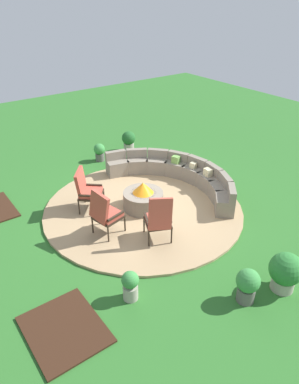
{
  "coord_description": "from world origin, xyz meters",
  "views": [
    {
      "loc": [
        6.44,
        -4.53,
        5.05
      ],
      "look_at": [
        0.0,
        0.2,
        0.45
      ],
      "focal_mm": 33.75,
      "sensor_mm": 36.0,
      "label": 1
    }
  ],
  "objects_px": {
    "lounge_chair_front_left": "(87,189)",
    "potted_plant_4": "(285,271)",
    "potted_plant_2": "(248,284)",
    "potted_plant_3": "(130,285)",
    "fire_pit": "(143,198)",
    "potted_plant_1": "(129,140)",
    "lounge_chair_front_right": "(105,213)",
    "lounge_chair_back_left": "(159,218)",
    "potted_plant_0": "(99,152)",
    "curved_stone_bench": "(178,174)"
  },
  "relations": [
    {
      "from": "fire_pit",
      "to": "potted_plant_1",
      "type": "bearing_deg",
      "value": 152.02
    },
    {
      "from": "fire_pit",
      "to": "potted_plant_2",
      "type": "bearing_deg",
      "value": -4.52
    },
    {
      "from": "lounge_chair_back_left",
      "to": "curved_stone_bench",
      "type": "bearing_deg",
      "value": 65.42
    },
    {
      "from": "fire_pit",
      "to": "potted_plant_4",
      "type": "height_order",
      "value": "potted_plant_4"
    },
    {
      "from": "curved_stone_bench",
      "to": "potted_plant_2",
      "type": "relative_size",
      "value": 5.78
    },
    {
      "from": "fire_pit",
      "to": "potted_plant_0",
      "type": "bearing_deg",
      "value": 169.89
    },
    {
      "from": "lounge_chair_front_left",
      "to": "fire_pit",
      "type": "bearing_deg",
      "value": 96.52
    },
    {
      "from": "lounge_chair_front_left",
      "to": "lounge_chair_front_right",
      "type": "height_order",
      "value": "lounge_chair_front_right"
    },
    {
      "from": "potted_plant_1",
      "to": "potted_plant_2",
      "type": "bearing_deg",
      "value": -16.6
    },
    {
      "from": "lounge_chair_front_left",
      "to": "potted_plant_4",
      "type": "distance_m",
      "value": 4.94
    },
    {
      "from": "potted_plant_3",
      "to": "potted_plant_0",
      "type": "bearing_deg",
      "value": 155.71
    },
    {
      "from": "potted_plant_0",
      "to": "potted_plant_3",
      "type": "xyz_separation_m",
      "value": [
        5.63,
        -2.54,
        0.01
      ]
    },
    {
      "from": "lounge_chair_front_left",
      "to": "potted_plant_2",
      "type": "relative_size",
      "value": 1.59
    },
    {
      "from": "lounge_chair_front_right",
      "to": "lounge_chair_front_left",
      "type": "bearing_deg",
      "value": 157.57
    },
    {
      "from": "lounge_chair_back_left",
      "to": "fire_pit",
      "type": "bearing_deg",
      "value": 93.15
    },
    {
      "from": "potted_plant_1",
      "to": "potted_plant_4",
      "type": "xyz_separation_m",
      "value": [
        7.27,
        -1.31,
        0.05
      ]
    },
    {
      "from": "lounge_chair_front_right",
      "to": "potted_plant_1",
      "type": "relative_size",
      "value": 1.69
    },
    {
      "from": "potted_plant_0",
      "to": "lounge_chair_front_right",
      "type": "bearing_deg",
      "value": -27.56
    },
    {
      "from": "potted_plant_0",
      "to": "potted_plant_1",
      "type": "height_order",
      "value": "potted_plant_1"
    },
    {
      "from": "lounge_chair_front_right",
      "to": "potted_plant_0",
      "type": "distance_m",
      "value": 4.19
    },
    {
      "from": "potted_plant_4",
      "to": "curved_stone_bench",
      "type": "bearing_deg",
      "value": 166.35
    },
    {
      "from": "curved_stone_bench",
      "to": "potted_plant_0",
      "type": "distance_m",
      "value": 2.97
    },
    {
      "from": "lounge_chair_front_right",
      "to": "potted_plant_4",
      "type": "bearing_deg",
      "value": 14.95
    },
    {
      "from": "lounge_chair_front_right",
      "to": "potted_plant_0",
      "type": "xyz_separation_m",
      "value": [
        -3.7,
        1.93,
        -0.32
      ]
    },
    {
      "from": "lounge_chair_front_left",
      "to": "lounge_chair_front_right",
      "type": "distance_m",
      "value": 1.22
    },
    {
      "from": "lounge_chair_front_left",
      "to": "potted_plant_0",
      "type": "relative_size",
      "value": 1.89
    },
    {
      "from": "lounge_chair_front_right",
      "to": "potted_plant_2",
      "type": "bearing_deg",
      "value": 4.8
    },
    {
      "from": "lounge_chair_front_left",
      "to": "potted_plant_4",
      "type": "xyz_separation_m",
      "value": [
        4.65,
        1.66,
        -0.19
      ]
    },
    {
      "from": "lounge_chair_front_right",
      "to": "potted_plant_4",
      "type": "distance_m",
      "value": 3.91
    },
    {
      "from": "potted_plant_0",
      "to": "potted_plant_1",
      "type": "relative_size",
      "value": 0.84
    },
    {
      "from": "curved_stone_bench",
      "to": "fire_pit",
      "type": "bearing_deg",
      "value": -72.83
    },
    {
      "from": "lounge_chair_back_left",
      "to": "potted_plant_0",
      "type": "height_order",
      "value": "lounge_chair_back_left"
    },
    {
      "from": "lounge_chair_back_left",
      "to": "potted_plant_3",
      "type": "xyz_separation_m",
      "value": [
        1.04,
        -1.44,
        -0.31
      ]
    },
    {
      "from": "potted_plant_2",
      "to": "potted_plant_3",
      "type": "xyz_separation_m",
      "value": [
        -1.29,
        -1.67,
        -0.06
      ]
    },
    {
      "from": "potted_plant_1",
      "to": "lounge_chair_front_right",
      "type": "bearing_deg",
      "value": -39.53
    },
    {
      "from": "fire_pit",
      "to": "potted_plant_1",
      "type": "distance_m",
      "value": 3.87
    },
    {
      "from": "potted_plant_2",
      "to": "potted_plant_1",
      "type": "bearing_deg",
      "value": 163.4
    },
    {
      "from": "fire_pit",
      "to": "curved_stone_bench",
      "type": "height_order",
      "value": "fire_pit"
    },
    {
      "from": "potted_plant_2",
      "to": "curved_stone_bench",
      "type": "bearing_deg",
      "value": 155.83
    },
    {
      "from": "potted_plant_3",
      "to": "potted_plant_4",
      "type": "xyz_separation_m",
      "value": [
        1.51,
        2.46,
        0.1
      ]
    },
    {
      "from": "fire_pit",
      "to": "potted_plant_3",
      "type": "height_order",
      "value": "fire_pit"
    },
    {
      "from": "lounge_chair_back_left",
      "to": "potted_plant_1",
      "type": "bearing_deg",
      "value": 88.37
    },
    {
      "from": "potted_plant_3",
      "to": "potted_plant_4",
      "type": "height_order",
      "value": "potted_plant_4"
    },
    {
      "from": "lounge_chair_front_right",
      "to": "lounge_chair_back_left",
      "type": "distance_m",
      "value": 1.22
    },
    {
      "from": "potted_plant_4",
      "to": "potted_plant_0",
      "type": "bearing_deg",
      "value": 179.37
    },
    {
      "from": "fire_pit",
      "to": "lounge_chair_front_left",
      "type": "relative_size",
      "value": 0.92
    },
    {
      "from": "fire_pit",
      "to": "curved_stone_bench",
      "type": "distance_m",
      "value": 1.63
    },
    {
      "from": "potted_plant_3",
      "to": "potted_plant_2",
      "type": "bearing_deg",
      "value": 52.31
    },
    {
      "from": "curved_stone_bench",
      "to": "potted_plant_2",
      "type": "bearing_deg",
      "value": -24.17
    },
    {
      "from": "lounge_chair_front_right",
      "to": "potted_plant_4",
      "type": "xyz_separation_m",
      "value": [
        3.44,
        1.85,
        -0.21
      ]
    }
  ]
}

